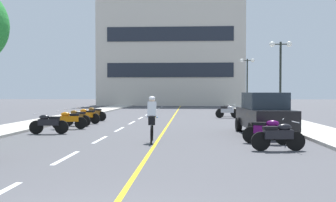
{
  "coord_description": "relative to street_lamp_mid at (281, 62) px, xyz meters",
  "views": [
    {
      "loc": [
        1.46,
        -4.32,
        1.85
      ],
      "look_at": [
        0.06,
        19.93,
        1.26
      ],
      "focal_mm": 40.24,
      "sensor_mm": 36.0,
      "label": 1
    }
  ],
  "objects": [
    {
      "name": "lane_dash_7",
      "position": [
        -9.37,
        9.39,
        -3.8
      ],
      "size": [
        0.14,
        2.2,
        0.01
      ],
      "primitive_type": "cube",
      "color": "silver",
      "rests_on": "ground"
    },
    {
      "name": "motorcycle_7",
      "position": [
        -11.91,
        -3.4,
        -3.33
      ],
      "size": [
        1.67,
        0.68,
        0.92
      ],
      "color": "black",
      "rests_on": "ground"
    },
    {
      "name": "motorcycle_6",
      "position": [
        -12.0,
        -4.98,
        -3.33
      ],
      "size": [
        1.63,
        0.81,
        0.92
      ],
      "color": "black",
      "rests_on": "ground"
    },
    {
      "name": "lane_dash_3",
      "position": [
        -9.37,
        -6.61,
        -3.8
      ],
      "size": [
        0.14,
        2.2,
        0.01
      ],
      "primitive_type": "cube",
      "color": "silver",
      "rests_on": "ground"
    },
    {
      "name": "motorcycle_10",
      "position": [
        -3.08,
        3.46,
        -3.33
      ],
      "size": [
        1.69,
        0.61,
        0.92
      ],
      "color": "black",
      "rests_on": "ground"
    },
    {
      "name": "lane_dash_9",
      "position": [
        -9.37,
        17.39,
        -3.8
      ],
      "size": [
        0.14,
        2.2,
        0.01
      ],
      "primitive_type": "cube",
      "color": "silver",
      "rests_on": "ground"
    },
    {
      "name": "lane_dash_1",
      "position": [
        -9.37,
        -14.61,
        -3.8
      ],
      "size": [
        0.14,
        2.2,
        0.01
      ],
      "primitive_type": "cube",
      "color": "silver",
      "rests_on": "ground"
    },
    {
      "name": "lane_dash_10",
      "position": [
        -9.37,
        21.39,
        -3.8
      ],
      "size": [
        0.14,
        2.2,
        0.01
      ],
      "primitive_type": "cube",
      "color": "silver",
      "rests_on": "ground"
    },
    {
      "name": "motorcycle_9",
      "position": [
        -3.23,
        1.78,
        -3.33
      ],
      "size": [
        1.69,
        0.63,
        0.92
      ],
      "color": "black",
      "rests_on": "ground"
    },
    {
      "name": "lane_dash_4",
      "position": [
        -9.37,
        -2.61,
        -3.8
      ],
      "size": [
        0.14,
        2.2,
        0.01
      ],
      "primitive_type": "cube",
      "color": "silver",
      "rests_on": "ground"
    },
    {
      "name": "motorcycle_4",
      "position": [
        -12.07,
        -8.85,
        -3.33
      ],
      "size": [
        1.7,
        0.6,
        0.92
      ],
      "color": "black",
      "rests_on": "ground"
    },
    {
      "name": "lane_dash_5",
      "position": [
        -9.37,
        1.39,
        -3.8
      ],
      "size": [
        0.14,
        2.2,
        0.01
      ],
      "primitive_type": "cube",
      "color": "silver",
      "rests_on": "ground"
    },
    {
      "name": "curb_left",
      "position": [
        -14.57,
        3.39,
        -3.74
      ],
      "size": [
        2.4,
        72.0,
        0.12
      ],
      "primitive_type": "cube",
      "color": "#B7B2A8",
      "rests_on": "ground"
    },
    {
      "name": "street_lamp_far",
      "position": [
        -0.15,
        13.2,
        0.03
      ],
      "size": [
        1.46,
        0.36,
        5.06
      ],
      "color": "black",
      "rests_on": "curb_right"
    },
    {
      "name": "motorcycle_3",
      "position": [
        -3.17,
        -11.5,
        -3.33
      ],
      "size": [
        1.66,
        0.73,
        0.92
      ],
      "color": "black",
      "rests_on": "ground"
    },
    {
      "name": "centre_line_yellow",
      "position": [
        -7.12,
        3.39,
        -3.8
      ],
      "size": [
        0.12,
        66.0,
        0.01
      ],
      "primitive_type": "cube",
      "color": "gold",
      "rests_on": "ground"
    },
    {
      "name": "lane_dash_8",
      "position": [
        -9.37,
        13.39,
        -3.8
      ],
      "size": [
        0.14,
        2.2,
        0.01
      ],
      "primitive_type": "cube",
      "color": "silver",
      "rests_on": "ground"
    },
    {
      "name": "ground_plane",
      "position": [
        -7.37,
        0.39,
        -3.8
      ],
      "size": [
        140.0,
        140.0,
        0.0
      ],
      "primitive_type": "plane",
      "color": "#47474C"
    },
    {
      "name": "motorcycle_2",
      "position": [
        -3.13,
        -13.02,
        -3.33
      ],
      "size": [
        1.7,
        0.6,
        0.92
      ],
      "color": "black",
      "rests_on": "ground"
    },
    {
      "name": "parked_car_near",
      "position": [
        -2.68,
        -8.49,
        -2.89
      ],
      "size": [
        2.12,
        4.3,
        1.82
      ],
      "color": "black",
      "rests_on": "ground"
    },
    {
      "name": "lane_dash_2",
      "position": [
        -9.37,
        -10.61,
        -3.8
      ],
      "size": [
        0.14,
        2.2,
        0.01
      ],
      "primitive_type": "cube",
      "color": "silver",
      "rests_on": "ground"
    },
    {
      "name": "cyclist_rider",
      "position": [
        -7.29,
        -11.21,
        -2.91
      ],
      "size": [
        0.42,
        1.77,
        1.71
      ],
      "color": "black",
      "rests_on": "ground"
    },
    {
      "name": "street_lamp_mid",
      "position": [
        0.0,
        0.0,
        0.0
      ],
      "size": [
        1.46,
        0.36,
        5.02
      ],
      "color": "black",
      "rests_on": "curb_right"
    },
    {
      "name": "motorcycle_8",
      "position": [
        -12.03,
        -1.21,
        -3.33
      ],
      "size": [
        1.65,
        0.75,
        0.92
      ],
      "color": "black",
      "rests_on": "ground"
    },
    {
      "name": "office_building",
      "position": [
        -8.52,
        29.11,
        4.06
      ],
      "size": [
        19.75,
        9.56,
        15.72
      ],
      "color": "beige",
      "rests_on": "ground"
    },
    {
      "name": "curb_right",
      "position": [
        -0.17,
        3.39,
        -3.74
      ],
      "size": [
        2.4,
        72.0,
        0.12
      ],
      "primitive_type": "cube",
      "color": "#B7B2A8",
      "rests_on": "ground"
    },
    {
      "name": "lane_dash_6",
      "position": [
        -9.37,
        5.39,
        -3.8
      ],
      "size": [
        0.14,
        2.2,
        0.01
      ],
      "primitive_type": "cube",
      "color": "silver",
      "rests_on": "ground"
    },
    {
      "name": "motorcycle_5",
      "position": [
        -11.85,
        -6.71,
        -3.33
      ],
      "size": [
        1.69,
        0.6,
        0.92
      ],
      "color": "black",
      "rests_on": "ground"
    },
    {
      "name": "lane_dash_11",
      "position": [
        -9.37,
        25.39,
        -3.8
      ],
      "size": [
        0.14,
        2.2,
        0.01
      ],
      "primitive_type": "cube",
      "color": "silver",
      "rests_on": "ground"
    }
  ]
}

